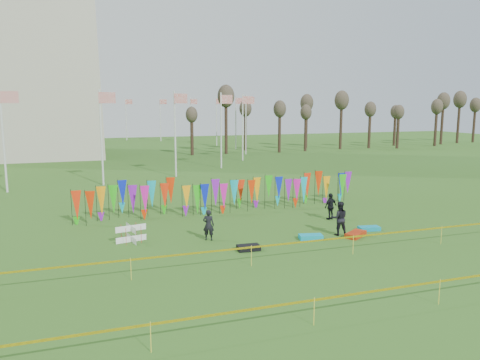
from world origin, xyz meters
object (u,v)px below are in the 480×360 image
object	(u,v)px
person_left	(208,225)
person_right	(331,206)
kite_bag_black	(249,248)
kite_bag_teal	(369,228)
kite_bag_red	(356,234)
kite_bag_turquoise	(311,237)
person_mid	(339,218)
box_kite	(131,234)

from	to	relation	value
person_left	person_right	xyz separation A→B (m)	(7.94, 1.81, 0.01)
person_left	kite_bag_black	distance (m)	2.67
person_right	kite_bag_teal	distance (m)	3.02
kite_bag_red	kite_bag_black	bearing A→B (deg)	-176.65
kite_bag_teal	kite_bag_turquoise	bearing A→B (deg)	-172.62
kite_bag_turquoise	kite_bag_red	distance (m)	2.43
person_left	person_mid	size ratio (longest dim) A/B	0.87
kite_bag_black	person_mid	bearing A→B (deg)	9.64
kite_bag_black	box_kite	bearing A→B (deg)	148.44
kite_bag_red	kite_bag_black	world-z (taller)	kite_bag_red
kite_bag_teal	person_mid	bearing A→B (deg)	-172.26
person_left	kite_bag_teal	distance (m)	8.79
person_mid	kite_bag_red	size ratio (longest dim) A/B	1.33
box_kite	kite_bag_teal	bearing A→B (deg)	-8.78
person_mid	kite_bag_turquoise	world-z (taller)	person_mid
box_kite	kite_bag_red	xyz separation A→B (m)	(11.05, -2.75, -0.31)
person_left	kite_bag_turquoise	xyz separation A→B (m)	(4.93, -1.52, -0.66)
person_mid	kite_bag_black	bearing A→B (deg)	29.90
person_right	kite_bag_black	distance (m)	7.77
kite_bag_turquoise	kite_bag_teal	size ratio (longest dim) A/B	1.04
person_left	person_right	bearing A→B (deg)	-143.81
kite_bag_turquoise	kite_bag_teal	distance (m)	3.80
person_right	kite_bag_red	size ratio (longest dim) A/B	1.18
box_kite	person_mid	distance (m)	10.63
kite_bag_turquoise	kite_bag_black	distance (m)	3.67
person_left	kite_bag_black	xyz separation A→B (m)	(1.34, -2.21, -0.66)
kite_bag_red	kite_bag_black	xyz separation A→B (m)	(-6.00, -0.35, -0.00)
person_mid	kite_bag_red	xyz separation A→B (m)	(0.66, -0.56, -0.77)
kite_bag_turquoise	person_right	bearing A→B (deg)	47.87
kite_bag_black	kite_bag_red	bearing A→B (deg)	3.35
person_left	person_mid	distance (m)	6.81
box_kite	kite_bag_teal	distance (m)	12.57
kite_bag_teal	person_left	bearing A→B (deg)	173.26
person_left	kite_bag_red	bearing A→B (deg)	-170.88
person_left	kite_bag_turquoise	world-z (taller)	person_left
box_kite	kite_bag_red	world-z (taller)	box_kite
box_kite	person_mid	xyz separation A→B (m)	(10.39, -2.19, 0.46)
box_kite	person_left	bearing A→B (deg)	-13.46
person_mid	kite_bag_black	world-z (taller)	person_mid
kite_bag_red	kite_bag_teal	distance (m)	1.60
kite_bag_black	kite_bag_teal	bearing A→B (deg)	9.12
kite_bag_turquoise	kite_bag_teal	bearing A→B (deg)	7.38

